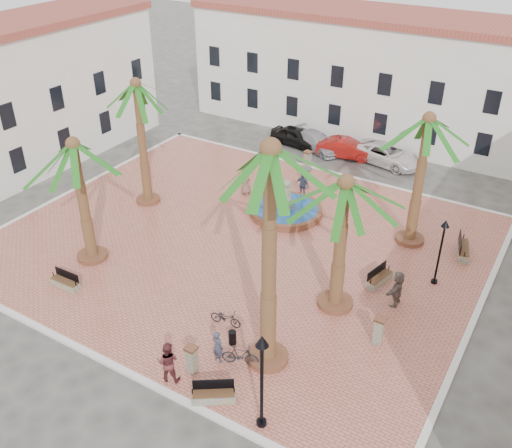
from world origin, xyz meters
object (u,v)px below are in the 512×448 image
at_px(palm_nw, 137,97).
at_px(palm_sw, 76,160).
at_px(bollard_n, 307,160).
at_px(car_silver, 316,142).
at_px(lamppost_e, 442,241).
at_px(pedestrian_east, 397,288).
at_px(pedestrian_north, 307,177).
at_px(litter_bin, 232,337).
at_px(cyclist_b, 168,362).
at_px(palm_ne, 427,134).
at_px(pedestrian_fountain_b, 302,185).
at_px(car_black, 296,137).
at_px(fountain, 286,209).
at_px(bench_s, 65,283).
at_px(bollard_e, 379,330).
at_px(bicycle_a, 226,318).
at_px(pedestrian_fountain_a, 246,181).
at_px(palm_s, 270,176).
at_px(lamppost_s, 262,366).
at_px(car_white, 387,154).
at_px(bench_e, 379,279).
at_px(cyclist_a, 218,346).
at_px(bench_se, 214,396).
at_px(car_red, 346,149).
at_px(bicycle_b, 240,356).
at_px(bollard_se, 192,359).

relative_size(palm_nw, palm_sw, 1.14).
height_order(bollard_n, car_silver, bollard_n).
bearing_deg(lamppost_e, pedestrian_east, -112.74).
relative_size(pedestrian_north, pedestrian_east, 0.87).
height_order(litter_bin, cyclist_b, cyclist_b).
distance_m(palm_ne, pedestrian_fountain_b, 9.71).
xyz_separation_m(cyclist_b, car_black, (-7.13, 24.62, -0.38)).
distance_m(palm_sw, car_silver, 20.89).
xyz_separation_m(fountain, bench_s, (-5.94, -12.30, -0.07)).
height_order(bench_s, bollard_e, bollard_e).
bearing_deg(palm_nw, bicycle_a, -33.89).
xyz_separation_m(palm_ne, pedestrian_fountain_a, (-11.06, 0.01, -5.56)).
bearing_deg(palm_s, cyclist_b, -133.18).
relative_size(fountain, bench_s, 2.69).
height_order(palm_nw, bench_s, palm_nw).
xyz_separation_m(fountain, lamppost_s, (6.88, -14.48, 2.67)).
bearing_deg(bollard_e, car_white, 109.17).
xyz_separation_m(bicycle_a, car_black, (-7.23, 20.62, 0.16)).
bearing_deg(lamppost_s, car_white, 99.79).
bearing_deg(bench_e, lamppost_s, -169.98).
xyz_separation_m(bollard_n, cyclist_a, (5.33, -18.87, 0.06)).
distance_m(palm_ne, bench_se, 16.87).
height_order(cyclist_b, pedestrian_fountain_a, cyclist_b).
relative_size(palm_ne, car_red, 1.76).
height_order(cyclist_b, bicycle_b, cyclist_b).
bearing_deg(cyclist_b, bicycle_a, -114.74).
xyz_separation_m(bollard_n, bollard_e, (10.75, -14.29, -0.02)).
distance_m(fountain, bench_se, 15.20).
xyz_separation_m(bollard_se, pedestrian_fountain_b, (-3.25, 16.18, 0.15)).
distance_m(cyclist_b, pedestrian_north, 18.47).
height_order(bollard_e, pedestrian_east, pedestrian_east).
bearing_deg(fountain, bench_s, -115.79).
bearing_deg(bicycle_a, palm_ne, -30.11).
bearing_deg(pedestrian_east, lamppost_s, -9.11).
bearing_deg(pedestrian_east, pedestrian_fountain_b, -127.96).
distance_m(bench_e, bicycle_b, 8.99).
xyz_separation_m(bollard_e, pedestrian_fountain_b, (-9.23, 10.53, 0.11)).
height_order(palm_ne, bollard_e, palm_ne).
height_order(palm_nw, litter_bin, palm_nw).
xyz_separation_m(bollard_e, pedestrian_fountain_a, (-12.55, 8.94, 0.20)).
xyz_separation_m(litter_bin, car_black, (-8.19, 21.51, 0.23)).
bearing_deg(palm_s, lamppost_e, 63.72).
distance_m(fountain, bench_s, 13.66).
relative_size(bench_e, bollard_se, 1.36).
height_order(fountain, car_black, fountain).
distance_m(bicycle_a, car_black, 21.85).
xyz_separation_m(cyclist_a, pedestrian_north, (-4.04, 16.31, 0.02)).
height_order(palm_sw, pedestrian_north, palm_sw).
relative_size(bench_e, litter_bin, 2.65).
bearing_deg(palm_sw, pedestrian_north, 65.03).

